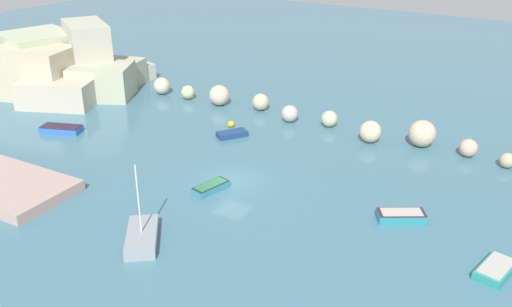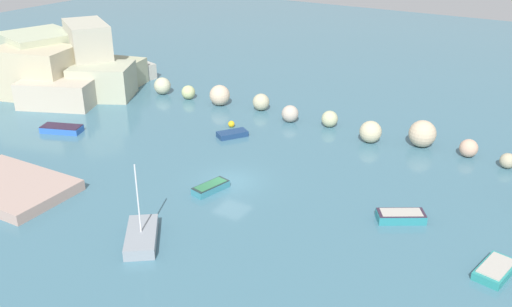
% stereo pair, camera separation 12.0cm
% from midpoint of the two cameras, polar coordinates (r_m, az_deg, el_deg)
% --- Properties ---
extents(cove_water, '(160.00, 160.00, 0.00)m').
position_cam_midpoint_polar(cove_water, '(42.79, -2.59, -2.89)').
color(cove_water, '#3F6C7F').
rests_on(cove_water, ground).
extents(cliff_headland_left, '(20.66, 18.14, 7.44)m').
position_cam_midpoint_polar(cliff_headland_left, '(67.92, -19.01, 8.41)').
color(cliff_headland_left, '#BAAD98').
rests_on(cliff_headland_left, ground).
extents(rock_breakwater, '(43.52, 3.98, 2.38)m').
position_cam_midpoint_polar(rock_breakwater, '(53.05, 7.58, 3.58)').
color(rock_breakwater, '#B8B694').
rests_on(rock_breakwater, ground).
extents(stone_dock, '(9.52, 6.37, 0.81)m').
position_cam_midpoint_polar(stone_dock, '(44.99, -24.15, -3.17)').
color(stone_dock, tan).
rests_on(stone_dock, ground).
extents(channel_buoy, '(0.62, 0.62, 0.62)m').
position_cam_midpoint_polar(channel_buoy, '(53.14, -2.64, 3.05)').
color(channel_buoy, gold).
rests_on(channel_buoy, cove_water).
extents(moored_boat_0, '(4.09, 4.50, 5.41)m').
position_cam_midpoint_polar(moored_boat_0, '(36.03, -11.74, -8.37)').
color(moored_boat_0, gray).
rests_on(moored_boat_0, cove_water).
extents(moored_boat_1, '(4.06, 2.81, 0.61)m').
position_cam_midpoint_polar(moored_boat_1, '(55.01, -19.45, 2.38)').
color(moored_boat_1, blue).
rests_on(moored_boat_1, cove_water).
extents(moored_boat_2, '(3.41, 2.82, 0.67)m').
position_cam_midpoint_polar(moored_boat_2, '(38.78, 14.62, -6.23)').
color(moored_boat_2, teal).
rests_on(moored_boat_2, cove_water).
extents(moored_boat_3, '(2.16, 3.31, 0.57)m').
position_cam_midpoint_polar(moored_boat_3, '(35.46, 23.37, -10.87)').
color(moored_boat_3, teal).
rests_on(moored_boat_3, cove_water).
extents(moored_boat_4, '(1.71, 3.09, 0.57)m').
position_cam_midpoint_polar(moored_boat_4, '(41.38, -4.75, -3.49)').
color(moored_boat_4, teal).
rests_on(moored_boat_4, cove_water).
extents(moored_boat_5, '(2.59, 3.00, 0.49)m').
position_cam_midpoint_polar(moored_boat_5, '(50.96, -2.54, 2.02)').
color(moored_boat_5, navy).
rests_on(moored_boat_5, cove_water).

